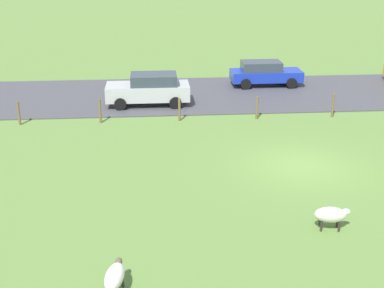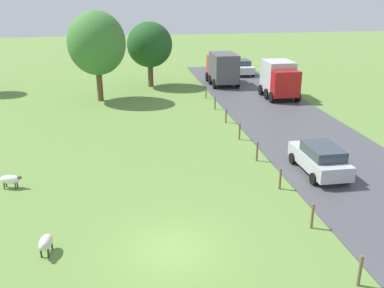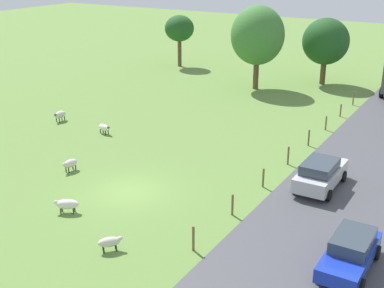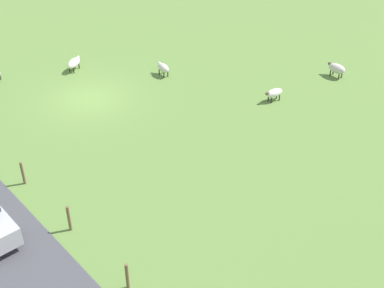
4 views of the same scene
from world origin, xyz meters
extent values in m
plane|color=olive|center=(0.00, 0.00, 0.00)|extent=(160.00, 160.00, 0.00)
cube|color=#47474C|center=(10.90, 0.00, 0.03)|extent=(8.00, 80.00, 0.06)
ellipsoid|color=beige|center=(-4.88, 0.52, 0.50)|extent=(0.61, 1.03, 0.49)
ellipsoid|color=silver|center=(-4.94, 0.06, 0.61)|extent=(0.21, 0.28, 0.20)
cylinder|color=#2D2823|center=(-4.78, 0.23, 0.16)|extent=(0.07, 0.07, 0.32)
cylinder|color=#2D2823|center=(-5.04, 0.27, 0.16)|extent=(0.07, 0.07, 0.32)
cylinder|color=#2D2823|center=(-4.71, 0.77, 0.16)|extent=(0.07, 0.07, 0.32)
cylinder|color=#2D2823|center=(-4.98, 0.80, 0.16)|extent=(0.07, 0.07, 0.32)
ellipsoid|color=white|center=(-7.56, 6.87, 0.50)|extent=(1.11, 0.63, 0.46)
ellipsoid|color=brown|center=(-7.07, 6.79, 0.60)|extent=(0.29, 0.22, 0.20)
cylinder|color=#2D2823|center=(-7.25, 6.95, 0.16)|extent=(0.07, 0.07, 0.33)
cylinder|color=#2D2823|center=(-7.30, 6.70, 0.16)|extent=(0.07, 0.07, 0.33)
cylinder|color=#2D2823|center=(-7.82, 7.05, 0.16)|extent=(0.07, 0.07, 0.33)
cylinder|color=#2D2823|center=(-7.86, 6.80, 0.16)|extent=(0.07, 0.07, 0.33)
ellipsoid|color=beige|center=(2.95, -5.29, 0.47)|extent=(1.02, 1.06, 0.45)
ellipsoid|color=silver|center=(3.28, -4.94, 0.57)|extent=(0.31, 0.31, 0.20)
cylinder|color=#2D2823|center=(3.05, -5.00, 0.15)|extent=(0.07, 0.07, 0.30)
cylinder|color=#2D2823|center=(3.23, -5.17, 0.15)|extent=(0.07, 0.07, 0.30)
cylinder|color=#2D2823|center=(2.67, -5.42, 0.15)|extent=(0.07, 0.07, 0.30)
cylinder|color=#2D2823|center=(2.86, -5.59, 0.15)|extent=(0.07, 0.07, 0.30)
ellipsoid|color=silver|center=(-1.23, -3.57, 0.49)|extent=(1.29, 1.04, 0.51)
ellipsoid|color=silver|center=(-1.72, -3.86, 0.61)|extent=(0.32, 0.29, 0.20)
cylinder|color=#2D2823|center=(-1.44, -3.86, 0.15)|extent=(0.07, 0.07, 0.30)
cylinder|color=#2D2823|center=(-1.58, -3.62, 0.15)|extent=(0.07, 0.07, 0.30)
cylinder|color=#2D2823|center=(-0.87, -3.53, 0.15)|extent=(0.07, 0.07, 0.30)
cylinder|color=#2D2823|center=(-1.01, -3.29, 0.15)|extent=(0.07, 0.07, 0.30)
ellipsoid|color=beige|center=(-12.47, 7.42, 0.55)|extent=(0.58, 1.11, 0.55)
ellipsoid|color=brown|center=(-12.45, 6.90, 0.67)|extent=(0.19, 0.26, 0.20)
cylinder|color=#2D2823|center=(-12.31, 7.12, 0.17)|extent=(0.07, 0.07, 0.34)
cylinder|color=#2D2823|center=(-12.61, 7.11, 0.17)|extent=(0.07, 0.07, 0.34)
cylinder|color=#2D2823|center=(-12.32, 7.72, 0.17)|extent=(0.07, 0.07, 0.34)
cylinder|color=#2D2823|center=(-12.62, 7.71, 0.17)|extent=(0.07, 0.07, 0.34)
cylinder|color=brown|center=(-3.50, 24.69, 1.54)|extent=(0.52, 0.52, 3.08)
ellipsoid|color=#3D7533|center=(-3.50, 24.69, 5.17)|extent=(5.06, 5.06, 5.57)
cylinder|color=brown|center=(-15.38, 29.70, 1.62)|extent=(0.44, 0.44, 3.24)
ellipsoid|color=#1E4C1E|center=(-15.38, 29.70, 4.34)|extent=(3.32, 3.32, 2.93)
cylinder|color=brown|center=(1.49, 29.87, 1.29)|extent=(0.54, 0.54, 2.58)
ellipsoid|color=#1E4C1E|center=(1.49, 29.87, 4.28)|extent=(4.57, 4.57, 4.53)
cylinder|color=brown|center=(6.16, -3.31, 0.61)|extent=(0.12, 0.12, 1.22)
cylinder|color=brown|center=(6.16, 0.58, 0.58)|extent=(0.12, 0.12, 1.17)
cylinder|color=brown|center=(6.16, 4.46, 0.57)|extent=(0.12, 0.12, 1.15)
cylinder|color=brown|center=(6.16, 8.35, 0.60)|extent=(0.12, 0.12, 1.20)
cylinder|color=brown|center=(6.16, 12.23, 0.58)|extent=(0.12, 0.12, 1.17)
cylinder|color=brown|center=(6.16, 16.12, 0.54)|extent=(0.12, 0.12, 1.09)
cylinder|color=brown|center=(6.16, 20.00, 0.52)|extent=(0.12, 0.12, 1.05)
cylinder|color=brown|center=(6.16, 23.89, 0.60)|extent=(0.12, 0.12, 1.20)
cylinder|color=black|center=(7.77, 27.55, 0.54)|extent=(0.30, 0.96, 0.96)
cube|color=#B7B7BC|center=(8.98, 6.01, 0.78)|extent=(1.87, 4.46, 0.80)
cube|color=#333D47|center=(8.98, 5.68, 1.46)|extent=(1.65, 2.45, 0.56)
cylinder|color=black|center=(8.04, 7.46, 0.38)|extent=(0.22, 0.64, 0.64)
cylinder|color=black|center=(9.92, 7.46, 0.38)|extent=(0.22, 0.64, 0.64)
cylinder|color=black|center=(8.04, 4.56, 0.38)|extent=(0.22, 0.64, 0.64)
cylinder|color=black|center=(9.92, 4.56, 0.38)|extent=(0.22, 0.64, 0.64)
cube|color=#1933B2|center=(12.57, -1.26, 0.69)|extent=(1.70, 4.32, 0.62)
cube|color=#333D47|center=(12.57, -0.93, 1.28)|extent=(1.50, 2.37, 0.56)
cylinder|color=black|center=(13.42, -2.66, 0.38)|extent=(0.22, 0.64, 0.64)
cylinder|color=black|center=(11.72, -2.66, 0.38)|extent=(0.22, 0.64, 0.64)
cylinder|color=black|center=(13.42, 0.15, 0.38)|extent=(0.22, 0.64, 0.64)
cylinder|color=black|center=(11.72, 0.15, 0.38)|extent=(0.22, 0.64, 0.64)
camera|label=1|loc=(-18.60, 5.85, 8.13)|focal=49.03mm
camera|label=2|loc=(-1.66, -14.67, 9.88)|focal=40.43mm
camera|label=3|loc=(16.50, -20.67, 12.75)|focal=48.50mm
camera|label=4|loc=(12.87, 23.27, 15.00)|focal=50.44mm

